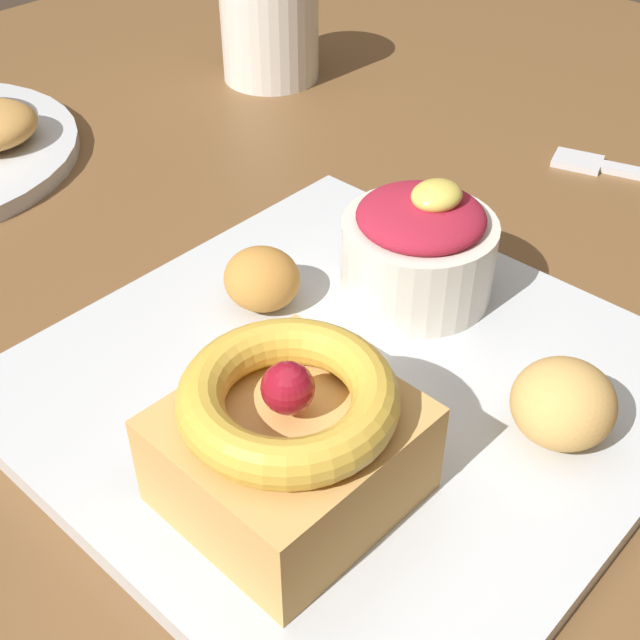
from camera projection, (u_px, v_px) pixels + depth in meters
name	position (u px, v px, depth m)	size (l,w,h in m)	color
dining_table	(193.00, 376.00, 0.58)	(1.31, 1.00, 0.73)	brown
front_plate	(349.00, 388.00, 0.43)	(0.30, 0.30, 0.01)	silver
cake_slice	(290.00, 439.00, 0.35)	(0.10, 0.09, 0.07)	tan
berry_ramekin	(419.00, 248.00, 0.47)	(0.09, 0.09, 0.07)	silver
fritter_front	(563.00, 403.00, 0.39)	(0.05, 0.05, 0.04)	tan
fritter_middle	(256.00, 283.00, 0.46)	(0.04, 0.04, 0.03)	#BC7F38
fork	(625.00, 171.00, 0.61)	(0.06, 0.12, 0.00)	silver
coffee_mug	(270.00, 24.00, 0.72)	(0.08, 0.08, 0.10)	silver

